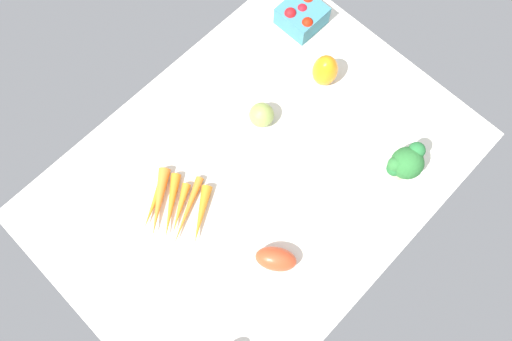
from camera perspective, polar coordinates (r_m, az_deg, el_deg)
tablecloth at (r=118.48cm, az=0.00°, el=-0.48°), size 104.00×76.00×2.00cm
broccoli_head at (r=115.81cm, az=17.61°, el=0.90°), size 9.70×7.72×11.70cm
heirloom_tomato_green at (r=120.10cm, az=0.68°, el=6.70°), size 6.36×6.36×6.36cm
bell_pepper_orange at (r=125.34cm, az=8.31°, el=11.82°), size 8.88×8.88×10.00cm
berry_basket at (r=136.27cm, az=5.51°, el=18.15°), size 10.92×10.92×7.32cm
carrot_bunch at (r=115.42cm, az=-9.81°, el=-4.30°), size 19.03×20.87×2.98cm
roma_tomato at (r=109.81cm, az=2.41°, el=-10.58°), size 9.86×10.96×5.49cm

